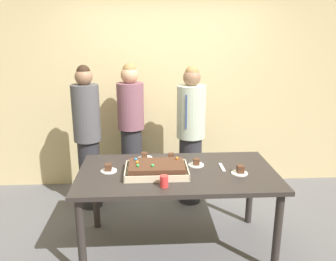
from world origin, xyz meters
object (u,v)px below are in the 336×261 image
object	(u,v)px
sheet_cake	(156,169)
plated_slice_near_left	(171,158)
cake_server_utensil	(222,167)
person_green_shirt_behind	(131,129)
drink_cup_nearest	(164,181)
person_serving_front	(191,134)
plated_slice_center_front	(240,171)
plated_slice_far_left	(196,163)
plated_slice_far_right	(109,169)
plated_slice_near_right	(145,157)
party_table	(177,180)
person_striped_tie_right	(88,136)

from	to	relation	value
sheet_cake	plated_slice_near_left	world-z (taller)	sheet_cake
cake_server_utensil	person_green_shirt_behind	bearing A→B (deg)	129.43
sheet_cake	person_green_shirt_behind	xyz separation A→B (m)	(-0.28, 1.21, 0.04)
drink_cup_nearest	person_serving_front	xyz separation A→B (m)	(0.38, 1.28, 0.02)
sheet_cake	plated_slice_near_left	xyz separation A→B (m)	(0.16, 0.33, -0.02)
plated_slice_center_front	drink_cup_nearest	size ratio (longest dim) A/B	1.50
sheet_cake	person_green_shirt_behind	world-z (taller)	person_green_shirt_behind
sheet_cake	cake_server_utensil	size ratio (longest dim) A/B	2.84
plated_slice_far_left	plated_slice_far_right	world-z (taller)	same
plated_slice_near_right	party_table	bearing A→B (deg)	-49.07
plated_slice_far_left	cake_server_utensil	size ratio (longest dim) A/B	0.75
sheet_cake	drink_cup_nearest	size ratio (longest dim) A/B	5.68
person_serving_front	sheet_cake	bearing A→B (deg)	-0.02
sheet_cake	plated_slice_near_right	distance (m)	0.41
sheet_cake	drink_cup_nearest	distance (m)	0.29
party_table	plated_slice_far_left	xyz separation A→B (m)	(0.19, 0.13, 0.11)
plated_slice_far_right	person_green_shirt_behind	world-z (taller)	person_green_shirt_behind
cake_server_utensil	plated_slice_far_left	bearing A→B (deg)	164.21
person_green_shirt_behind	cake_server_utensil	bearing A→B (deg)	26.31
person_green_shirt_behind	person_striped_tie_right	xyz separation A→B (m)	(-0.49, -0.27, 0.00)
plated_slice_near_left	person_green_shirt_behind	size ratio (longest dim) A/B	0.09
plated_slice_near_right	plated_slice_far_left	size ratio (longest dim) A/B	1.00
plated_slice_near_left	drink_cup_nearest	distance (m)	0.63
plated_slice_far_left	person_striped_tie_right	xyz separation A→B (m)	(-1.16, 0.76, 0.07)
plated_slice_far_left	person_serving_front	world-z (taller)	person_serving_front
plated_slice_near_left	plated_slice_near_right	xyz separation A→B (m)	(-0.26, 0.06, -0.00)
drink_cup_nearest	person_striped_tie_right	xyz separation A→B (m)	(-0.83, 1.22, 0.04)
plated_slice_near_left	person_green_shirt_behind	xyz separation A→B (m)	(-0.44, 0.88, 0.07)
plated_slice_near_left	plated_slice_near_right	size ratio (longest dim) A/B	1.00
plated_slice_far_right	plated_slice_near_right	bearing A→B (deg)	43.48
plated_slice_near_right	person_striped_tie_right	world-z (taller)	person_striped_tie_right
plated_slice_far_left	cake_server_utensil	xyz separation A→B (m)	(0.24, -0.07, -0.02)
person_green_shirt_behind	plated_slice_near_left	bearing A→B (deg)	13.40
person_striped_tie_right	plated_slice_far_left	bearing A→B (deg)	17.27
cake_server_utensil	person_striped_tie_right	world-z (taller)	person_striped_tie_right
plated_slice_center_front	cake_server_utensil	size ratio (longest dim) A/B	0.75
cake_server_utensil	drink_cup_nearest	bearing A→B (deg)	-145.41
plated_slice_near_left	plated_slice_far_right	distance (m)	0.65
plated_slice_near_right	plated_slice_center_front	xyz separation A→B (m)	(0.87, -0.44, 0.01)
plated_slice_near_left	person_serving_front	world-z (taller)	person_serving_front
plated_slice_near_left	plated_slice_far_left	bearing A→B (deg)	-34.32
cake_server_utensil	plated_slice_near_left	bearing A→B (deg)	154.36
plated_slice_center_front	cake_server_utensil	distance (m)	0.20
plated_slice_near_right	person_serving_front	xyz separation A→B (m)	(0.54, 0.60, 0.05)
plated_slice_far_left	person_serving_front	size ratio (longest dim) A/B	0.09
drink_cup_nearest	cake_server_utensil	distance (m)	0.69
party_table	plated_slice_near_left	bearing A→B (deg)	97.29
cake_server_utensil	plated_slice_near_right	bearing A→B (deg)	158.71
plated_slice_far_left	person_green_shirt_behind	xyz separation A→B (m)	(-0.67, 1.04, 0.07)
cake_server_utensil	person_serving_front	bearing A→B (deg)	102.19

